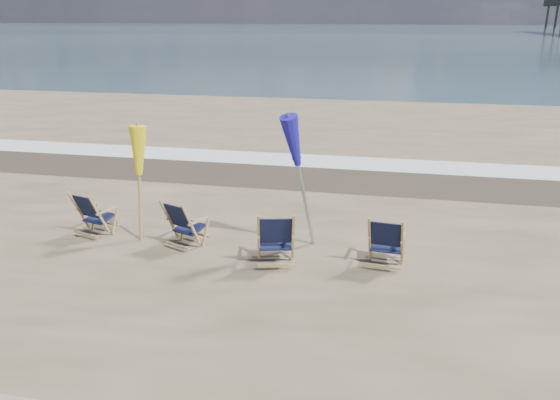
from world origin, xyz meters
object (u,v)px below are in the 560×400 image
(beach_chair_1, at_px, (191,227))
(umbrella_yellow, at_px, (137,157))
(beach_chair_0, at_px, (99,217))
(beach_chair_2, at_px, (293,240))
(beach_chair_3, at_px, (402,245))
(umbrella_blue, at_px, (303,142))

(beach_chair_1, relative_size, umbrella_yellow, 0.44)
(beach_chair_0, distance_m, beach_chair_2, 3.61)
(beach_chair_2, bearing_deg, umbrella_yellow, -25.07)
(beach_chair_3, bearing_deg, beach_chair_2, 13.65)
(beach_chair_2, xyz_separation_m, beach_chair_3, (1.69, 0.22, -0.03))
(beach_chair_0, xyz_separation_m, beach_chair_1, (1.79, -0.17, 0.00))
(beach_chair_0, relative_size, umbrella_blue, 0.36)
(beach_chair_1, relative_size, umbrella_blue, 0.37)
(beach_chair_0, relative_size, beach_chair_2, 0.92)
(beach_chair_1, distance_m, beach_chair_2, 1.82)
(beach_chair_1, distance_m, umbrella_yellow, 1.55)
(umbrella_blue, bearing_deg, beach_chair_3, -17.18)
(beach_chair_0, height_order, umbrella_yellow, umbrella_yellow)
(beach_chair_3, distance_m, umbrella_yellow, 4.69)
(beach_chair_3, relative_size, umbrella_yellow, 0.45)
(beach_chair_1, xyz_separation_m, umbrella_yellow, (-1.06, 0.35, 1.07))
(umbrella_blue, bearing_deg, beach_chair_0, -175.27)
(beach_chair_1, distance_m, beach_chair_3, 3.49)
(beach_chair_0, height_order, beach_chair_2, beach_chair_2)
(beach_chair_0, bearing_deg, umbrella_yellow, -149.63)
(beach_chair_3, bearing_deg, beach_chair_0, 4.06)
(beach_chair_3, bearing_deg, beach_chair_1, 5.58)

